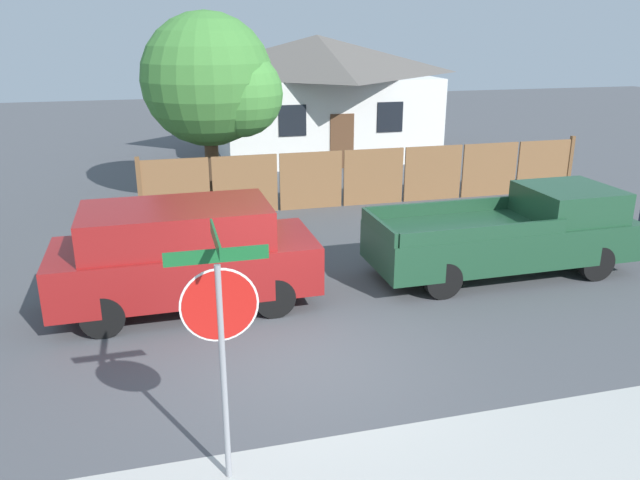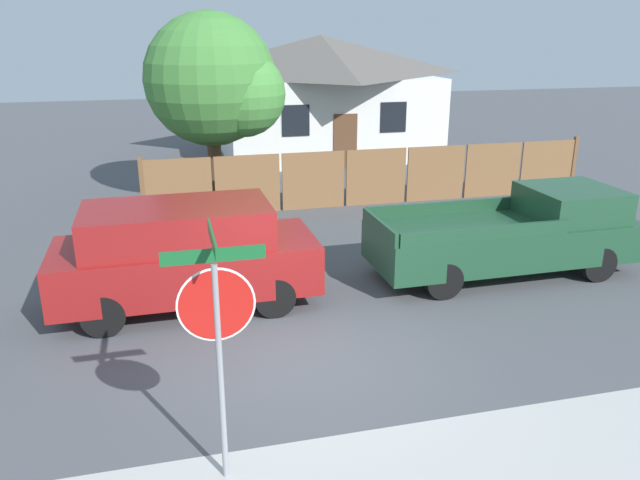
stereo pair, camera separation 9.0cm
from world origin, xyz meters
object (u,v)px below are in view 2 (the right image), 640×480
Objects in this scene: orange_pickup at (514,234)px; stop_sign at (217,317)px; red_suv at (184,253)px; oak_tree at (217,83)px; house at (321,92)px.

orange_pickup is 1.87× the size of stop_sign.
red_suv is 0.85× the size of orange_pickup.
stop_sign is (-1.20, -12.05, -1.45)m from oak_tree.
house is at bearing 91.22° from orange_pickup.
stop_sign is at bearing -88.43° from red_suv.
house is 20.39m from stop_sign.
red_suv is 1.59× the size of stop_sign.
house is 15.90m from red_suv.
oak_tree is 7.67m from red_suv.
red_suv is at bearing 92.35° from stop_sign.
orange_pickup is (6.75, 0.00, -0.18)m from red_suv.
oak_tree reaches higher than orange_pickup.
red_suv is (-6.28, -14.55, -1.39)m from house.
house is 2.97× the size of stop_sign.
house is 14.63m from orange_pickup.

